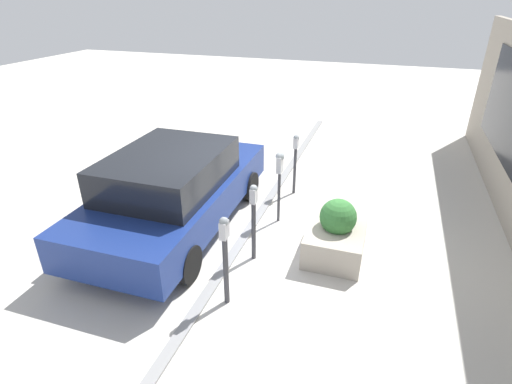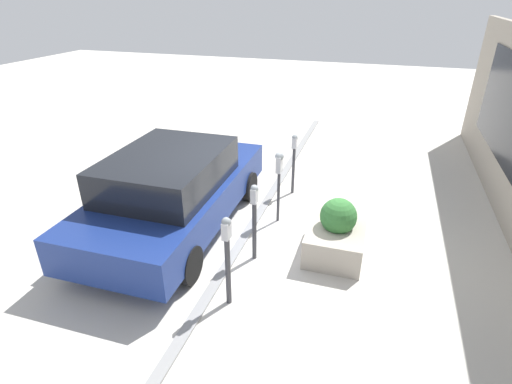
{
  "view_description": "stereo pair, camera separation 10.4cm",
  "coord_description": "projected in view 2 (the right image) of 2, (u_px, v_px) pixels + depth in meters",
  "views": [
    {
      "loc": [
        -5.81,
        -2.05,
        3.99
      ],
      "look_at": [
        0.0,
        -0.09,
        0.88
      ],
      "focal_mm": 28.0,
      "sensor_mm": 36.0,
      "label": 1
    },
    {
      "loc": [
        -5.84,
        -1.95,
        3.99
      ],
      "look_at": [
        0.0,
        -0.09,
        0.88
      ],
      "focal_mm": 28.0,
      "sensor_mm": 36.0,
      "label": 2
    }
  ],
  "objects": [
    {
      "name": "ground_plane",
      "position": [
        251.0,
        234.0,
        7.29
      ],
      "size": [
        40.0,
        40.0,
        0.0
      ],
      "primitive_type": "plane",
      "color": "beige"
    },
    {
      "name": "curb_strip",
      "position": [
        247.0,
        233.0,
        7.31
      ],
      "size": [
        14.65,
        0.16,
        0.04
      ],
      "color": "gray",
      "rests_on": "ground_plane"
    },
    {
      "name": "parking_meter_nearest",
      "position": [
        227.0,
        252.0,
        5.32
      ],
      "size": [
        0.15,
        0.13,
        1.4
      ],
      "color": "#38383D",
      "rests_on": "ground_plane"
    },
    {
      "name": "parking_meter_second",
      "position": [
        254.0,
        214.0,
        6.27
      ],
      "size": [
        0.14,
        0.12,
        1.35
      ],
      "color": "#38383D",
      "rests_on": "ground_plane"
    },
    {
      "name": "parking_meter_middle",
      "position": [
        279.0,
        170.0,
        7.25
      ],
      "size": [
        0.19,
        0.16,
        1.41
      ],
      "color": "#38383D",
      "rests_on": "ground_plane"
    },
    {
      "name": "parking_meter_fourth",
      "position": [
        294.0,
        155.0,
        8.39
      ],
      "size": [
        0.14,
        0.12,
        1.33
      ],
      "color": "#38383D",
      "rests_on": "ground_plane"
    },
    {
      "name": "planter_box",
      "position": [
        337.0,
        233.0,
        6.63
      ],
      "size": [
        1.29,
        0.92,
        1.01
      ],
      "color": "#B2A899",
      "rests_on": "ground_plane"
    },
    {
      "name": "parked_car_front",
      "position": [
        174.0,
        190.0,
        7.18
      ],
      "size": [
        4.57,
        2.05,
        1.52
      ],
      "rotation": [
        0.0,
        0.0,
        0.01
      ],
      "color": "navy",
      "rests_on": "ground_plane"
    }
  ]
}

